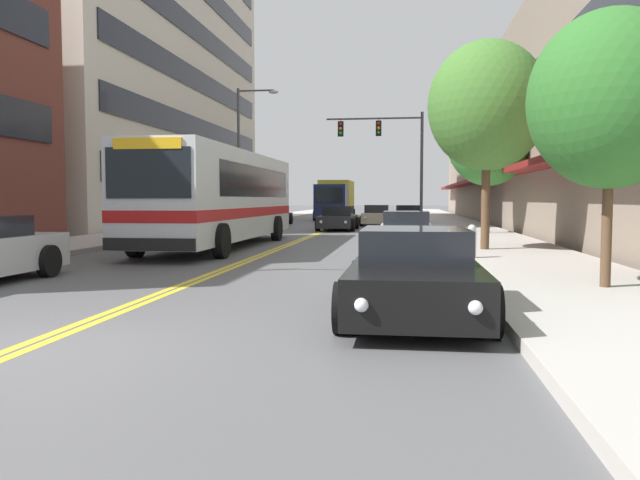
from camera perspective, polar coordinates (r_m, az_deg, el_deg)
name	(u,v)px	position (r m, az deg, el deg)	size (l,w,h in m)	color
ground_plane	(344,223)	(43.48, 2.20, 1.55)	(240.00, 240.00, 0.00)	#565659
sidewalk_left	(242,221)	(44.80, -7.19, 1.69)	(3.68, 106.00, 0.16)	#B2ADA5
sidewalk_right	(451,222)	(43.38, 11.90, 1.58)	(3.68, 106.00, 0.16)	#B2ADA5
centre_line	(344,223)	(43.48, 2.20, 1.56)	(0.34, 106.00, 0.01)	yellow
office_tower_left	(114,37)	(46.52, -18.30, 17.24)	(12.08, 30.54, 25.33)	beige
storefront_row_right	(546,145)	(44.35, 19.93, 8.19)	(9.10, 68.00, 10.56)	gray
city_bus	(222,194)	(22.23, -8.96, 4.16)	(2.84, 12.51, 3.27)	silver
car_navy_parked_left_mid	(272,216)	(40.92, -4.41, 2.19)	(2.16, 4.89, 1.16)	#19234C
car_black_parked_right_foreground	(415,275)	(9.06, 8.66, -3.17)	(2.01, 4.47, 1.25)	black
car_dark_grey_parked_right_mid	(408,216)	(40.68, 8.05, 2.21)	(2.02, 4.67, 1.29)	#38383D
car_white_parked_right_far	(406,230)	(22.18, 7.88, 0.90)	(2.08, 4.22, 1.25)	white
car_charcoal_moving_lead	(338,219)	(33.80, 1.67, 1.95)	(2.04, 4.75, 1.30)	#232328
car_champagne_moving_second	(377,216)	(39.85, 5.21, 2.21)	(1.99, 4.40, 1.30)	beige
box_truck	(335,199)	(50.66, 1.41, 3.73)	(2.74, 8.02, 3.18)	#19234C
traffic_signal_mast	(390,146)	(38.73, 6.40, 8.56)	(5.93, 0.38, 6.95)	#47474C
street_lamp_left_far	(244,145)	(36.43, -6.94, 8.60)	(2.43, 0.28, 7.99)	#47474C
street_tree_right_near	(611,100)	(11.85, 25.03, 11.53)	(2.74, 2.74, 4.70)	brown
street_tree_right_mid	(487,106)	(19.62, 15.04, 11.75)	(3.51, 3.51, 6.22)	brown
street_tree_right_far	(489,140)	(28.95, 15.20, 8.83)	(3.71, 3.71, 6.18)	brown
fire_hydrant	(472,241)	(16.53, 13.70, -0.10)	(0.31, 0.23, 0.86)	#B7B7BC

